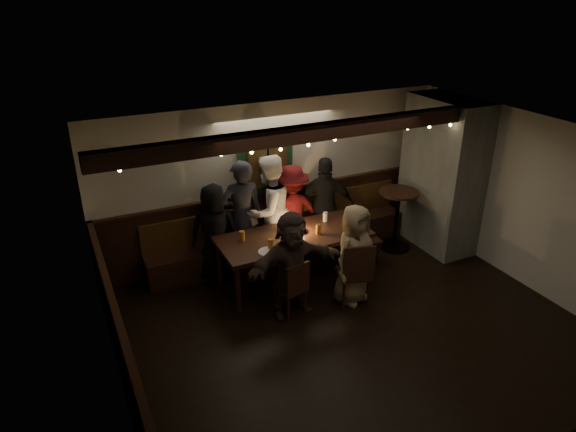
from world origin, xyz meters
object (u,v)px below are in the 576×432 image
chair_near_left (294,285)px  person_c (269,211)px  chair_near_right (356,271)px  dining_table (294,239)px  person_g (354,255)px  high_top (397,212)px  person_e (325,206)px  person_f (292,264)px  chair_end (362,236)px  person_d (291,212)px  person_a (215,233)px  person_b (242,216)px

chair_near_left → person_c: size_ratio=0.45×
chair_near_right → dining_table: bearing=119.2°
chair_near_left → person_g: 0.97m
dining_table → person_g: size_ratio=1.52×
high_top → person_g: size_ratio=0.71×
person_c → person_e: size_ratio=1.09×
person_e → person_g: bearing=100.9°
person_e → person_f: size_ratio=1.09×
high_top → person_f: person_f is taller
chair_near_right → chair_end: bearing=52.8°
person_d → person_f: 1.64m
chair_near_right → person_a: (-1.55, 1.59, 0.21)m
chair_near_left → chair_end: bearing=26.5°
person_a → person_d: bearing=-150.8°
person_c → chair_near_left: bearing=56.4°
person_a → person_c: (0.95, 0.10, 0.15)m
high_top → person_b: size_ratio=0.58×
chair_near_right → person_f: person_f is taller
chair_near_left → chair_near_right: bearing=-11.1°
person_d → chair_end: bearing=143.9°
chair_near_left → high_top: high_top is taller
high_top → person_e: 1.27m
high_top → person_g: (-1.55, -1.06, 0.08)m
person_g → high_top: bearing=12.2°
chair_end → person_g: (-0.72, -0.86, 0.25)m
chair_near_right → person_a: 2.23m
chair_near_left → person_c: 1.61m
chair_near_left → person_b: person_b is taller
person_e → dining_table: bearing=61.6°
dining_table → high_top: bearing=7.0°
person_e → person_g: size_ratio=1.13×
person_g → person_c: bearing=89.8°
person_e → person_c: bearing=20.9°
person_c → person_f: 1.50m
person_c → person_e: bearing=153.2°
person_a → person_b: bearing=-144.2°
chair_near_left → chair_near_right: (0.89, -0.17, 0.09)m
dining_table → person_c: size_ratio=1.24×
chair_near_right → person_a: person_a is taller
chair_end → person_b: bearing=159.0°
high_top → person_b: bearing=169.3°
person_d → person_a: bearing=5.8°
person_a → person_c: bearing=-149.6°
chair_end → person_d: bearing=143.0°
dining_table → chair_near_left: size_ratio=2.74×
chair_end → person_b: (-1.81, 0.70, 0.42)m
person_d → person_e: (0.60, -0.09, 0.04)m
chair_end → high_top: high_top is taller
dining_table → chair_near_right: bearing=-60.8°
chair_end → person_g: 1.15m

